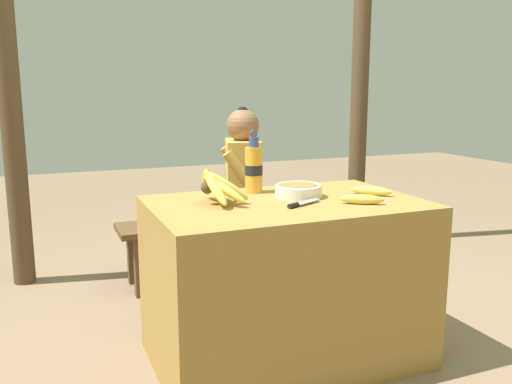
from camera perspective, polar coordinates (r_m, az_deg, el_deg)
ground_plane at (r=2.53m, az=3.05°, el=-16.88°), size 12.00×12.00×0.00m
market_counter at (r=2.38m, az=3.13°, el=-9.34°), size 1.13×0.72×0.71m
banana_bunch_ripe at (r=2.23m, az=-4.09°, el=0.65°), size 0.21×0.31×0.16m
serving_bowl at (r=2.38m, az=4.49°, el=0.24°), size 0.21×0.21×0.06m
water_bottle at (r=2.46m, az=-0.23°, el=2.51°), size 0.08×0.08×0.29m
loose_banana_front at (r=2.27m, az=11.08°, el=-0.76°), size 0.17×0.13×0.04m
loose_banana_side at (r=2.46m, az=12.02°, el=0.13°), size 0.16×0.16×0.04m
knife at (r=2.19m, az=4.59°, el=-1.25°), size 0.19×0.11×0.02m
wooden_bench at (r=3.39m, az=-3.08°, el=-3.86°), size 1.34×0.32×0.38m
seated_vendor at (r=3.32m, az=-2.10°, el=1.01°), size 0.46×0.43×1.07m
banana_bunch_green at (r=3.27m, az=-8.70°, el=-2.18°), size 0.17×0.31×0.14m
support_post_near at (r=3.49m, az=-24.73°, el=11.94°), size 0.13×0.13×2.60m
support_post_far at (r=4.15m, az=10.93°, el=12.40°), size 0.13×0.13×2.60m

